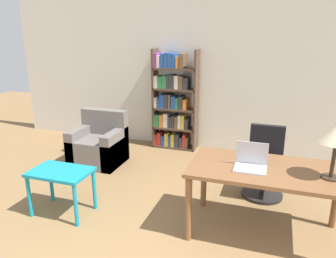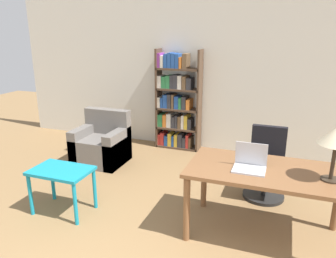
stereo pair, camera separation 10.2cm
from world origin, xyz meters
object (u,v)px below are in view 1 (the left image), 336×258
desk (267,177)px  office_chair (264,166)px  laptop (251,163)px  armchair (99,146)px  bookshelf (173,103)px  side_table_blue (61,177)px

desk → office_chair: office_chair is taller
laptop → armchair: laptop is taller
laptop → bookshelf: bookshelf is taller
desk → side_table_blue: size_ratio=2.29×
desk → armchair: size_ratio=1.88×
laptop → office_chair: (0.12, 0.98, -0.41)m
laptop → office_chair: bearing=82.9°
desk → armchair: 2.94m
side_table_blue → armchair: armchair is taller
desk → office_chair: (-0.05, 0.92, -0.26)m
desk → armchair: (-2.67, 1.19, -0.37)m
side_table_blue → bookshelf: size_ratio=0.39×
side_table_blue → laptop: bearing=7.3°
laptop → side_table_blue: laptop is taller
laptop → armchair: size_ratio=0.38×
laptop → side_table_blue: bearing=-172.7°
desk → side_table_blue: (-2.29, -0.33, -0.20)m
laptop → armchair: bearing=153.6°
laptop → bookshelf: (-1.57, 2.34, 0.02)m
armchair → bookshelf: 1.53m
desk → side_table_blue: bearing=-171.8°
armchair → office_chair: bearing=-5.7°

